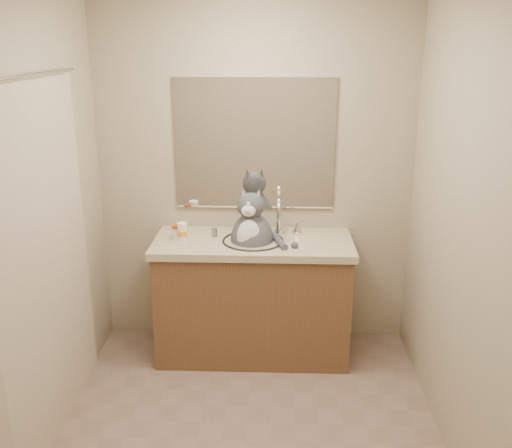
{
  "coord_description": "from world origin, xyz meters",
  "views": [
    {
      "loc": [
        0.15,
        -2.65,
        2.13
      ],
      "look_at": [
        0.03,
        0.65,
        1.06
      ],
      "focal_mm": 40.0,
      "sensor_mm": 36.0,
      "label": 1
    }
  ],
  "objects_px": {
    "cat": "(252,237)",
    "pill_bottle_orange": "(182,232)",
    "pill_bottle_redcap": "(176,232)",
    "grey_canister": "(215,232)"
  },
  "relations": [
    {
      "from": "pill_bottle_orange",
      "to": "grey_canister",
      "type": "height_order",
      "value": "pill_bottle_orange"
    },
    {
      "from": "cat",
      "to": "grey_canister",
      "type": "xyz_separation_m",
      "value": [
        -0.26,
        0.07,
        0.0
      ]
    },
    {
      "from": "grey_canister",
      "to": "pill_bottle_orange",
      "type": "bearing_deg",
      "value": -159.95
    },
    {
      "from": "cat",
      "to": "pill_bottle_orange",
      "type": "distance_m",
      "value": 0.47
    },
    {
      "from": "pill_bottle_redcap",
      "to": "grey_canister",
      "type": "bearing_deg",
      "value": 12.86
    },
    {
      "from": "pill_bottle_orange",
      "to": "grey_canister",
      "type": "xyz_separation_m",
      "value": [
        0.21,
        0.08,
        -0.03
      ]
    },
    {
      "from": "cat",
      "to": "pill_bottle_orange",
      "type": "xyz_separation_m",
      "value": [
        -0.47,
        -0.0,
        0.03
      ]
    },
    {
      "from": "cat",
      "to": "pill_bottle_orange",
      "type": "height_order",
      "value": "cat"
    },
    {
      "from": "cat",
      "to": "pill_bottle_redcap",
      "type": "height_order",
      "value": "cat"
    },
    {
      "from": "pill_bottle_redcap",
      "to": "pill_bottle_orange",
      "type": "xyz_separation_m",
      "value": [
        0.04,
        -0.02,
        0.01
      ]
    }
  ]
}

